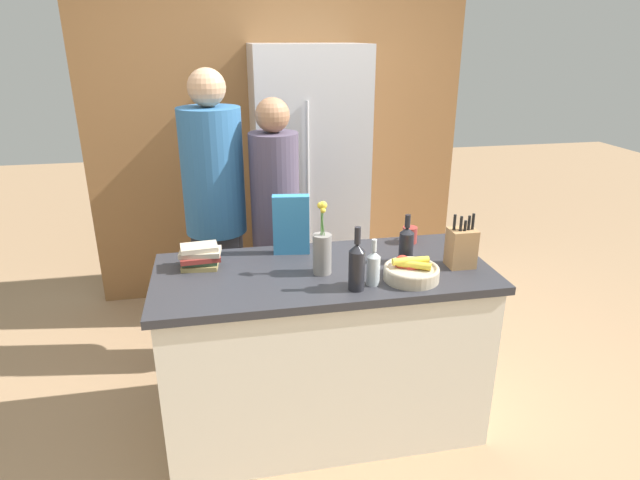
% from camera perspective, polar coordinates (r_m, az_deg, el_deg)
% --- Properties ---
extents(ground_plane, '(14.00, 14.00, 0.00)m').
position_cam_1_polar(ground_plane, '(3.09, 0.34, -18.65)').
color(ground_plane, '#A37F5B').
extents(kitchen_island, '(1.64, 0.72, 0.90)m').
position_cam_1_polar(kitchen_island, '(2.82, 0.36, -11.54)').
color(kitchen_island, silver).
rests_on(kitchen_island, ground_plane).
extents(back_wall_wood, '(2.84, 0.12, 2.60)m').
position_cam_1_polar(back_wall_wood, '(4.18, -4.50, 11.67)').
color(back_wall_wood, olive).
rests_on(back_wall_wood, ground_plane).
extents(refrigerator, '(0.78, 0.62, 1.92)m').
position_cam_1_polar(refrigerator, '(3.93, -1.23, 6.07)').
color(refrigerator, '#B7B7BC').
rests_on(refrigerator, ground_plane).
extents(fruit_bowl, '(0.26, 0.26, 0.11)m').
position_cam_1_polar(fruit_bowl, '(2.53, 9.59, -3.17)').
color(fruit_bowl, tan).
rests_on(fruit_bowl, kitchen_island).
extents(knife_block, '(0.13, 0.11, 0.27)m').
position_cam_1_polar(knife_block, '(2.70, 14.84, -0.75)').
color(knife_block, '#A87A4C').
rests_on(knife_block, kitchen_island).
extents(flower_vase, '(0.09, 0.09, 0.36)m').
position_cam_1_polar(flower_vase, '(2.53, 0.23, -1.13)').
color(flower_vase, gray).
rests_on(flower_vase, kitchen_island).
extents(cereal_box, '(0.19, 0.08, 0.31)m').
position_cam_1_polar(cereal_box, '(2.76, -3.10, 1.64)').
color(cereal_box, teal).
rests_on(cereal_box, kitchen_island).
extents(coffee_mug, '(0.08, 0.11, 0.09)m').
position_cam_1_polar(coffee_mug, '(2.97, 9.55, 0.57)').
color(coffee_mug, '#99332D').
rests_on(coffee_mug, kitchen_island).
extents(book_stack, '(0.21, 0.16, 0.11)m').
position_cam_1_polar(book_stack, '(2.68, -12.67, -1.72)').
color(book_stack, '#99844C').
rests_on(book_stack, kitchen_island).
extents(bottle_oil, '(0.06, 0.06, 0.22)m').
position_cam_1_polar(bottle_oil, '(2.43, 5.71, -2.88)').
color(bottle_oil, '#B2BCC1').
rests_on(bottle_oil, kitchen_island).
extents(bottle_vinegar, '(0.07, 0.07, 0.25)m').
position_cam_1_polar(bottle_vinegar, '(2.69, 9.19, -0.39)').
color(bottle_vinegar, black).
rests_on(bottle_vinegar, kitchen_island).
extents(bottle_wine, '(0.07, 0.07, 0.30)m').
position_cam_1_polar(bottle_wine, '(2.37, 3.94, -2.71)').
color(bottle_wine, black).
rests_on(bottle_wine, kitchen_island).
extents(person_at_sink, '(0.36, 0.36, 1.81)m').
position_cam_1_polar(person_at_sink, '(3.23, -11.11, 3.45)').
color(person_at_sink, '#383842').
rests_on(person_at_sink, ground_plane).
extents(person_in_blue, '(0.28, 0.28, 1.66)m').
position_cam_1_polar(person_in_blue, '(3.17, -4.74, 2.09)').
color(person_in_blue, '#383842').
rests_on(person_in_blue, ground_plane).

